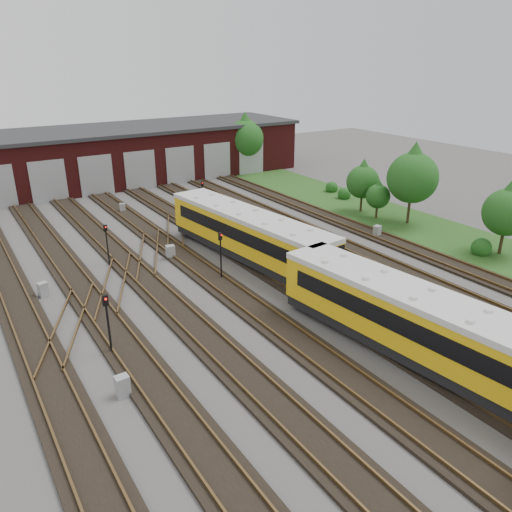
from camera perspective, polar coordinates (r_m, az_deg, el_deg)
ground at (r=30.08m, az=5.10°, el=-6.76°), size 120.00×120.00×0.00m
track_network at (r=30.34m, az=4.17°, el=-6.23°), size 30.40×70.00×0.33m
maintenance_shed at (r=63.80m, az=-17.65°, el=10.84°), size 51.00×12.50×6.35m
grass_verge at (r=49.02m, az=15.67°, el=4.06°), size 8.00×55.00×0.05m
metro_train at (r=26.12m, az=18.15°, el=-7.44°), size 4.65×48.63×3.39m
signal_mast_0 at (r=26.41m, az=-16.63°, el=-6.66°), size 0.28×0.27×3.37m
signal_mast_1 at (r=37.76m, az=-16.70°, el=1.79°), size 0.25×0.24×3.12m
signal_mast_2 at (r=50.25m, az=-6.12°, el=7.35°), size 0.27×0.26×2.86m
signal_mast_3 at (r=33.77m, az=-4.06°, el=0.68°), size 0.30×0.29×3.43m
relay_cabinet_0 at (r=24.08m, az=-15.02°, el=-14.16°), size 0.63×0.53×1.02m
relay_cabinet_1 at (r=34.78m, az=-23.16°, el=-3.54°), size 0.67×0.60×0.96m
relay_cabinet_2 at (r=38.43m, az=-9.75°, el=0.45°), size 0.69×0.60×1.05m
relay_cabinet_3 at (r=51.08m, az=-15.01°, el=5.33°), size 0.60×0.53×0.88m
relay_cabinet_4 at (r=43.70m, az=13.67°, el=2.76°), size 0.71×0.64×1.00m
tree_0 at (r=65.99m, az=-1.24°, el=13.79°), size 4.73×4.73×7.83m
tree_1 at (r=49.84m, az=12.14°, el=8.70°), size 3.19×3.19×5.28m
tree_2 at (r=46.95m, az=17.53°, el=9.17°), size 4.53×4.53×7.50m
tree_3 at (r=48.31m, az=13.80°, el=6.96°), size 2.28×2.28×3.77m
tree_4 at (r=42.15m, az=26.87°, el=5.05°), size 3.61×3.61×5.98m
bush_0 at (r=42.35m, az=24.40°, el=1.14°), size 1.54×1.54×1.54m
bush_1 at (r=54.97m, az=10.06°, el=7.19°), size 1.42×1.42×1.42m
bush_2 at (r=57.62m, az=8.66°, el=7.95°), size 1.40×1.40×1.40m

